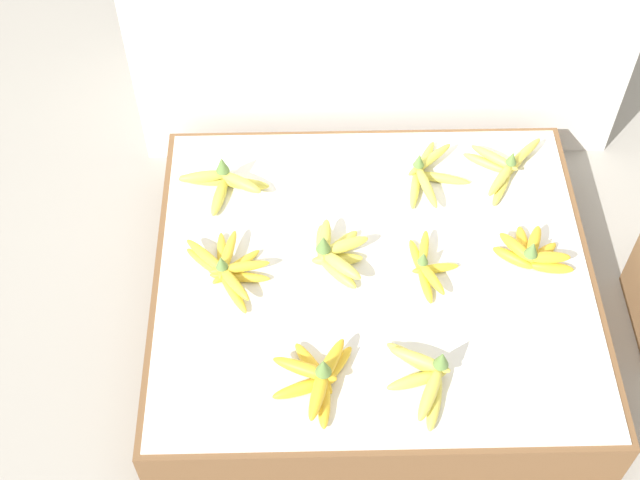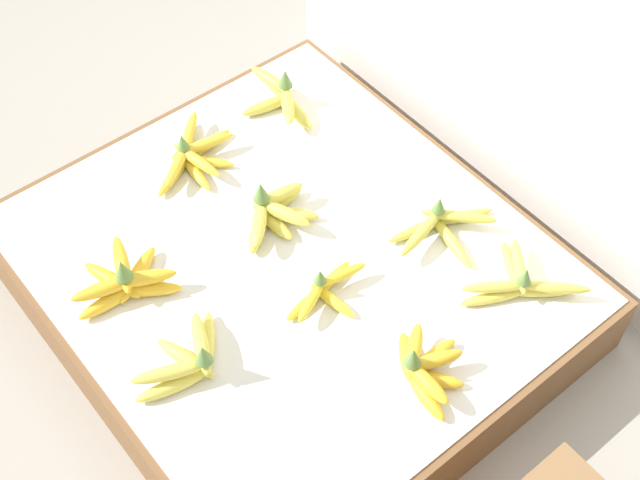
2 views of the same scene
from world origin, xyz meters
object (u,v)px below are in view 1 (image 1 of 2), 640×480
banana_bunch_back_left (222,182)px  banana_bunch_front_midright (424,377)px  banana_bunch_middle_left (227,268)px  banana_bunch_middle_midright (426,266)px  banana_bunch_back_right (505,166)px  banana_bunch_middle_midleft (334,252)px  banana_bunch_back_midright (426,173)px  banana_bunch_front_midleft (318,378)px  banana_bunch_middle_right (532,253)px

banana_bunch_back_left → banana_bunch_front_midright: bearing=-50.9°
banana_bunch_middle_left → banana_bunch_middle_midright: (0.50, -0.01, -0.00)m
banana_bunch_middle_left → banana_bunch_back_right: size_ratio=1.09×
banana_bunch_middle_midleft → banana_bunch_back_left: banana_bunch_middle_midleft is taller
banana_bunch_front_midright → banana_bunch_middle_midright: banana_bunch_front_midright is taller
banana_bunch_front_midright → banana_bunch_back_midright: size_ratio=0.89×
banana_bunch_front_midleft → banana_bunch_middle_right: size_ratio=1.12×
banana_bunch_middle_midleft → banana_bunch_middle_right: banana_bunch_middle_midleft is taller
banana_bunch_front_midright → banana_bunch_middle_left: bearing=145.3°
banana_bunch_front_midright → banana_bunch_middle_midright: size_ratio=1.14×
banana_bunch_middle_right → banana_bunch_back_midright: size_ratio=0.75×
banana_bunch_front_midleft → banana_bunch_middle_midleft: bearing=82.4°
banana_bunch_front_midright → banana_bunch_back_midright: (0.06, 0.63, -0.01)m
banana_bunch_middle_left → banana_bunch_back_right: same height
banana_bunch_middle_midright → banana_bunch_back_right: size_ratio=0.90×
banana_bunch_back_right → banana_bunch_front_midright: bearing=-113.4°
banana_bunch_back_left → banana_bunch_back_right: (0.77, 0.05, -0.00)m
banana_bunch_middle_left → banana_bunch_middle_midleft: bearing=7.7°
banana_bunch_middle_left → banana_bunch_middle_right: size_ratio=1.25×
banana_bunch_middle_right → banana_bunch_middle_left: bearing=-178.0°
banana_bunch_middle_midleft → banana_bunch_back_right: size_ratio=0.90×
banana_bunch_middle_right → banana_bunch_back_left: size_ratio=0.82×
banana_bunch_middle_left → banana_bunch_middle_right: 0.77m
banana_bunch_back_midright → banana_bunch_back_right: (0.22, 0.02, 0.00)m
banana_bunch_front_midright → banana_bunch_middle_right: banana_bunch_front_midright is taller
banana_bunch_front_midright → banana_bunch_back_right: banana_bunch_front_midright is taller
banana_bunch_middle_left → banana_bunch_back_midright: size_ratio=0.94×
banana_bunch_back_right → banana_bunch_back_midright: bearing=-175.2°
banana_bunch_back_left → banana_bunch_middle_left: bearing=-85.2°
banana_bunch_middle_midright → banana_bunch_back_midright: bearing=84.6°
banana_bunch_middle_right → banana_bunch_back_right: bearing=94.7°
banana_bunch_front_midleft → banana_bunch_front_midright: bearing=-0.8°
banana_bunch_front_midright → banana_bunch_back_left: 0.78m
banana_bunch_front_midright → banana_bunch_middle_midright: (0.03, 0.32, -0.01)m
banana_bunch_back_left → banana_bunch_middle_right: bearing=-17.7°
banana_bunch_middle_midright → banana_bunch_back_left: bearing=151.4°
banana_bunch_middle_midright → banana_bunch_back_right: 0.41m
banana_bunch_middle_midright → banana_bunch_front_midleft: bearing=-131.4°
banana_bunch_front_midright → banana_bunch_back_left: banana_bunch_back_left is taller
banana_bunch_front_midleft → banana_bunch_middle_midleft: size_ratio=1.08×
banana_bunch_front_midright → banana_bunch_middle_midright: 0.32m
banana_bunch_middle_right → banana_bunch_back_midright: banana_bunch_middle_right is taller
banana_bunch_front_midleft → banana_bunch_front_midright: 0.24m
banana_bunch_front_midleft → banana_bunch_middle_left: size_ratio=0.89×
banana_bunch_middle_left → banana_bunch_middle_midleft: (0.27, 0.04, 0.01)m
banana_bunch_middle_right → banana_bunch_back_left: banana_bunch_back_left is taller
banana_bunch_middle_midright → banana_bunch_front_midright: bearing=-96.3°
banana_bunch_back_midright → banana_bunch_middle_right: bearing=-49.3°
banana_bunch_back_right → banana_bunch_middle_midleft: bearing=-148.7°
banana_bunch_front_midright → banana_bunch_back_left: bearing=129.1°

